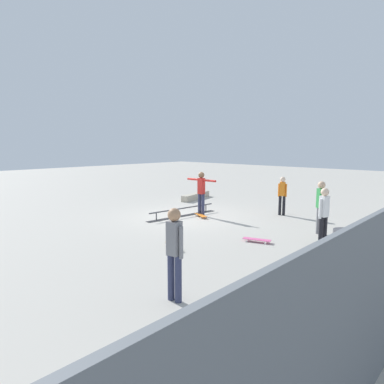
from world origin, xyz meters
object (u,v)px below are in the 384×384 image
at_px(bystander_grey_shirt, 174,249).
at_px(trash_bin, 344,249).
at_px(bystander_white_shirt, 324,213).
at_px(loose_skateboard_pink, 257,240).
at_px(grind_rail, 183,212).
at_px(skater_main, 201,191).
at_px(bystander_green_shirt, 321,205).
at_px(skate_ledge, 196,196).
at_px(bystander_orange_shirt, 282,194).
at_px(loose_skateboard_natural, 174,245).
at_px(skateboard_main, 201,215).

xyz_separation_m(bystander_grey_shirt, trash_bin, (-3.68, 1.64, -0.50)).
distance_m(bystander_white_shirt, loose_skateboard_pink, 1.97).
distance_m(grind_rail, skater_main, 1.13).
bearing_deg(bystander_green_shirt, loose_skateboard_pink, -78.05).
height_order(bystander_white_shirt, trash_bin, bystander_white_shirt).
relative_size(grind_rail, bystander_green_shirt, 1.97).
bearing_deg(trash_bin, grind_rail, -103.38).
relative_size(skate_ledge, loose_skateboard_pink, 2.86).
bearing_deg(bystander_orange_shirt, loose_skateboard_natural, 71.04).
bearing_deg(grind_rail, bystander_orange_shirt, 141.83).
distance_m(skater_main, bystander_orange_shirt, 3.20).
height_order(bystander_orange_shirt, loose_skateboard_natural, bystander_orange_shirt).
relative_size(skateboard_main, bystander_white_shirt, 0.50).
height_order(skate_ledge, loose_skateboard_pink, skate_ledge).
distance_m(skateboard_main, bystander_orange_shirt, 3.33).
distance_m(skateboard_main, loose_skateboard_pink, 3.70).
relative_size(bystander_orange_shirt, bystander_white_shirt, 0.95).
xyz_separation_m(grind_rail, bystander_white_shirt, (0.13, 5.55, 0.77)).
bearing_deg(bystander_orange_shirt, bystander_green_shirt, 122.16).
xyz_separation_m(bystander_green_shirt, bystander_white_shirt, (1.10, 0.54, -0.03)).
relative_size(skater_main, bystander_white_shirt, 1.07).
xyz_separation_m(skater_main, skateboard_main, (0.17, 0.13, -0.93)).
bearing_deg(skater_main, skateboard_main, -54.86).
xyz_separation_m(skate_ledge, bystander_orange_shirt, (0.64, 5.19, 0.71)).
distance_m(grind_rail, bystander_grey_shirt, 7.28).
bearing_deg(bystander_orange_shirt, bystander_white_shirt, 114.97).
distance_m(bystander_grey_shirt, loose_skateboard_pink, 4.36).
height_order(skateboard_main, bystander_orange_shirt, bystander_orange_shirt).
bearing_deg(loose_skateboard_pink, loose_skateboard_natural, -141.94).
bearing_deg(skate_ledge, grind_rail, 35.39).
relative_size(grind_rail, skater_main, 1.90).
distance_m(bystander_orange_shirt, trash_bin, 5.87).
distance_m(skateboard_main, bystander_white_shirt, 5.01).
bearing_deg(bystander_orange_shirt, grind_rail, 27.13).
relative_size(bystander_grey_shirt, trash_bin, 1.88).
height_order(skater_main, bystander_green_shirt, skater_main).
relative_size(grind_rail, bystander_white_shirt, 2.04).
height_order(grind_rail, skateboard_main, grind_rail).
distance_m(bystander_grey_shirt, bystander_green_shirt, 6.22).
relative_size(bystander_orange_shirt, bystander_grey_shirt, 0.90).
relative_size(skateboard_main, bystander_grey_shirt, 0.48).
bearing_deg(bystander_orange_shirt, trash_bin, 112.63).
height_order(skateboard_main, bystander_grey_shirt, bystander_grey_shirt).
xyz_separation_m(grind_rail, skateboard_main, (-0.34, 0.64, -0.07)).
bearing_deg(bystander_white_shirt, loose_skateboard_pink, -40.35).
bearing_deg(skater_main, bystander_white_shirt, -8.77).
relative_size(grind_rail, trash_bin, 3.64).
distance_m(skate_ledge, bystander_green_shirt, 7.92).
height_order(bystander_orange_shirt, bystander_grey_shirt, bystander_grey_shirt).
xyz_separation_m(grind_rail, loose_skateboard_pink, (1.08, 4.05, -0.07)).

